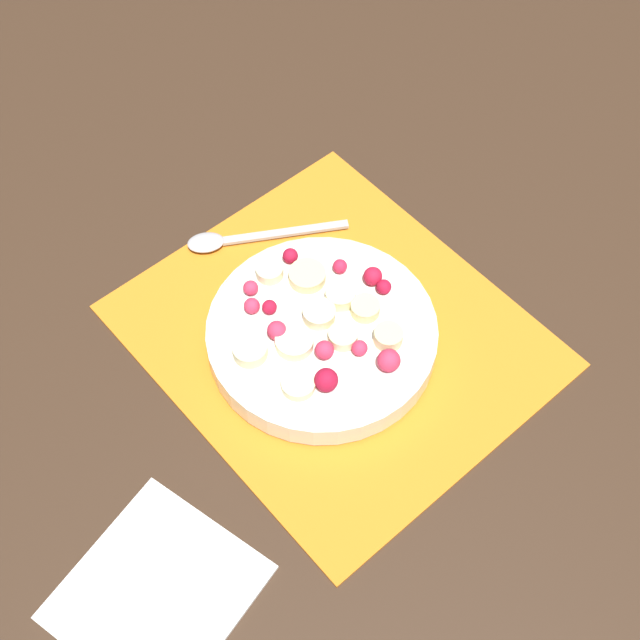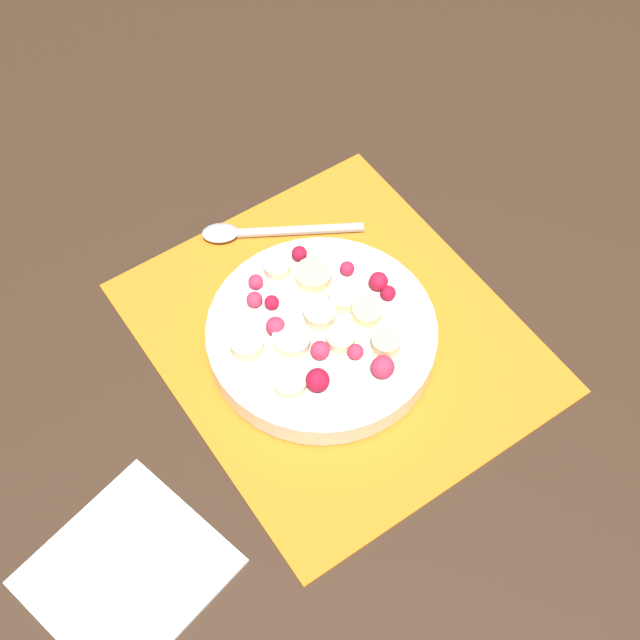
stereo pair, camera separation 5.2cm
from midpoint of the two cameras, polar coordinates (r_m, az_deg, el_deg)
ground_plane at (r=0.87m, az=2.73°, el=-1.23°), size 3.00×3.00×0.00m
placemat at (r=0.86m, az=2.73°, el=-1.13°), size 0.37×0.32×0.01m
fruit_bowl at (r=0.84m, az=1.77°, el=-0.76°), size 0.22×0.22×0.05m
spoon at (r=0.93m, az=-2.88°, el=5.58°), size 0.10×0.15×0.01m
napkin at (r=0.77m, az=-10.33°, el=-15.64°), size 0.17×0.18×0.01m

